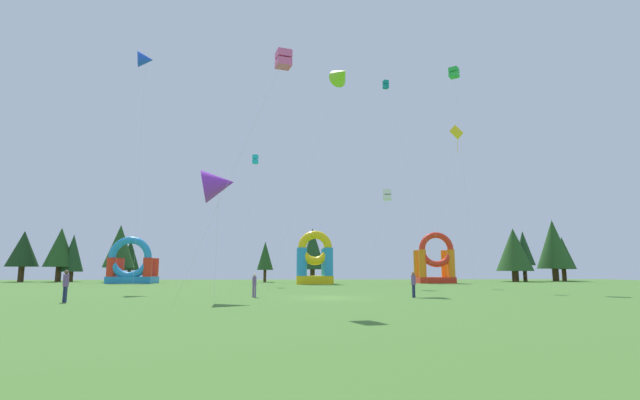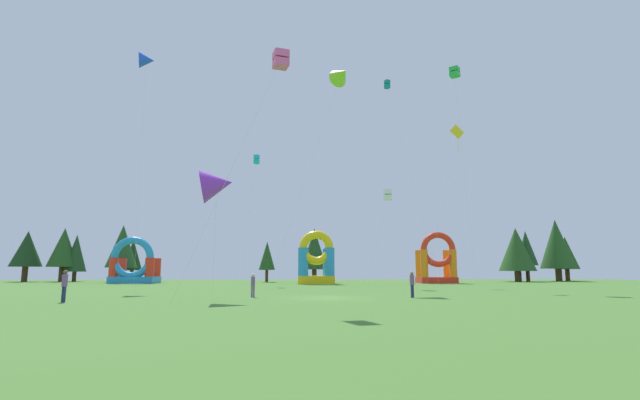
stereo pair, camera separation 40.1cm
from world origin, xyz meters
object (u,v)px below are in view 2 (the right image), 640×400
(kite_purple_delta, at_px, (217,184))
(person_midfield, at_px, (253,283))
(kite_yellow_diamond, at_px, (458,133))
(kite_blue_delta, at_px, (147,60))
(kite_white_box, at_px, (388,195))
(kite_pink_box, at_px, (281,60))
(inflatable_blue_arch, at_px, (134,267))
(kite_lime_delta, at_px, (341,75))
(kite_teal_box, at_px, (387,85))
(inflatable_yellow_castle, at_px, (437,263))
(kite_cyan_box, at_px, (257,160))
(person_near_camera, at_px, (65,283))
(kite_green_box, at_px, (455,73))
(person_left_edge, at_px, (412,282))
(inflatable_red_slide, at_px, (316,264))

(kite_purple_delta, relative_size, person_midfield, 5.35)
(kite_yellow_diamond, distance_m, kite_blue_delta, 34.59)
(kite_white_box, bearing_deg, kite_pink_box, -115.77)
(kite_blue_delta, bearing_deg, inflatable_blue_arch, 109.03)
(kite_lime_delta, height_order, kite_teal_box, kite_teal_box)
(kite_pink_box, relative_size, kite_blue_delta, 0.56)
(kite_white_box, distance_m, kite_yellow_diamond, 9.31)
(kite_purple_delta, xyz_separation_m, kite_blue_delta, (-11.75, 20.15, 17.71))
(kite_purple_delta, bearing_deg, inflatable_yellow_castle, 54.67)
(kite_lime_delta, distance_m, kite_blue_delta, 22.43)
(kite_white_box, distance_m, kite_blue_delta, 30.54)
(kite_cyan_box, bearing_deg, person_near_camera, -104.59)
(person_midfield, bearing_deg, kite_green_box, 55.54)
(person_left_edge, height_order, inflatable_blue_arch, inflatable_blue_arch)
(kite_purple_delta, bearing_deg, kite_green_box, 36.23)
(kite_lime_delta, distance_m, inflatable_red_slide, 25.91)
(kite_cyan_box, height_order, inflatable_blue_arch, kite_cyan_box)
(person_midfield, relative_size, inflatable_red_slide, 0.23)
(kite_yellow_diamond, distance_m, kite_purple_delta, 25.97)
(person_near_camera, distance_m, person_left_edge, 21.17)
(kite_cyan_box, height_order, inflatable_yellow_castle, kite_cyan_box)
(kite_pink_box, distance_m, person_left_edge, 16.47)
(kite_purple_delta, bearing_deg, kite_cyan_box, 90.24)
(kite_white_box, bearing_deg, kite_lime_delta, -143.06)
(kite_white_box, distance_m, person_midfield, 21.43)
(person_left_edge, distance_m, inflatable_yellow_castle, 35.23)
(kite_purple_delta, relative_size, inflatable_blue_arch, 1.32)
(kite_teal_box, relative_size, person_midfield, 17.65)
(kite_yellow_diamond, distance_m, inflatable_red_slide, 25.93)
(person_left_edge, bearing_deg, kite_purple_delta, -36.10)
(kite_white_box, distance_m, kite_purple_delta, 23.06)
(inflatable_blue_arch, bearing_deg, kite_lime_delta, -40.29)
(kite_lime_delta, relative_size, inflatable_red_slide, 3.19)
(inflatable_yellow_castle, bearing_deg, kite_yellow_diamond, -100.42)
(kite_green_box, xyz_separation_m, kite_yellow_diamond, (-0.77, -2.23, -7.19))
(kite_yellow_diamond, bearing_deg, kite_white_box, 145.74)
(kite_white_box, distance_m, kite_teal_box, 22.18)
(kite_pink_box, bearing_deg, kite_cyan_box, 97.36)
(kite_cyan_box, xyz_separation_m, kite_purple_delta, (0.12, -28.81, -8.58))
(kite_white_box, distance_m, inflatable_blue_arch, 37.87)
(kite_blue_delta, bearing_deg, kite_pink_box, -56.58)
(kite_yellow_diamond, relative_size, person_left_edge, 9.24)
(person_near_camera, bearing_deg, inflatable_red_slide, -84.30)
(kite_green_box, distance_m, person_midfield, 31.67)
(inflatable_yellow_castle, relative_size, inflatable_blue_arch, 1.10)
(kite_blue_delta, distance_m, person_near_camera, 32.63)
(kite_teal_box, bearing_deg, kite_pink_box, -111.01)
(kite_lime_delta, distance_m, person_midfield, 24.11)
(inflatable_red_slide, relative_size, inflatable_blue_arch, 1.08)
(kite_white_box, bearing_deg, inflatable_blue_arch, 149.41)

